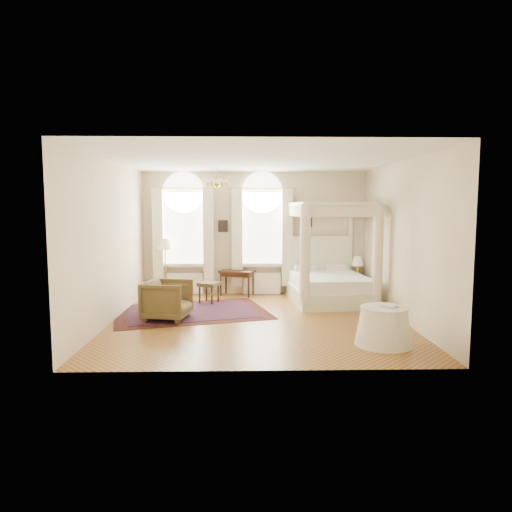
{
  "coord_description": "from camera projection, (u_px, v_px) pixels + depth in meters",
  "views": [
    {
      "loc": [
        -0.26,
        -9.35,
        2.33
      ],
      "look_at": [
        -0.02,
        0.4,
        1.31
      ],
      "focal_mm": 32.0,
      "sensor_mm": 36.0,
      "label": 1
    }
  ],
  "objects": [
    {
      "name": "ground",
      "position": [
        258.0,
        320.0,
        9.55
      ],
      "size": [
        6.0,
        6.0,
        0.0
      ],
      "primitive_type": "plane",
      "color": "#9C642D",
      "rests_on": "ground"
    },
    {
      "name": "armchair",
      "position": [
        167.0,
        300.0,
        9.54
      ],
      "size": [
        1.05,
        1.03,
        0.83
      ],
      "primitive_type": "imported",
      "rotation": [
        0.0,
        0.0,
        1.4
      ],
      "color": "#4D3E21",
      "rests_on": "ground"
    },
    {
      "name": "side_table",
      "position": [
        384.0,
        326.0,
        7.77
      ],
      "size": [
        0.97,
        0.97,
        0.66
      ],
      "color": "white",
      "rests_on": "ground"
    },
    {
      "name": "room_walls",
      "position": [
        258.0,
        225.0,
        9.34
      ],
      "size": [
        6.0,
        6.0,
        6.0
      ],
      "color": "beige",
      "rests_on": "ground"
    },
    {
      "name": "floor_lamp",
      "position": [
        165.0,
        247.0,
        12.04
      ],
      "size": [
        0.39,
        0.39,
        1.53
      ],
      "color": "#B59A3C",
      "rests_on": "ground"
    },
    {
      "name": "wall_pictures",
      "position": [
        258.0,
        225.0,
        12.31
      ],
      "size": [
        2.54,
        0.03,
        0.39
      ],
      "color": "black",
      "rests_on": "room_walls"
    },
    {
      "name": "window_left",
      "position": [
        184.0,
        240.0,
        12.2
      ],
      "size": [
        1.62,
        0.27,
        3.29
      ],
      "color": "silver",
      "rests_on": "room_walls"
    },
    {
      "name": "stool",
      "position": [
        209.0,
        286.0,
        11.22
      ],
      "size": [
        0.59,
        0.59,
        0.51
      ],
      "color": "#443B1D",
      "rests_on": "ground"
    },
    {
      "name": "nightstand",
      "position": [
        355.0,
        284.0,
        12.27
      ],
      "size": [
        0.41,
        0.37,
        0.57
      ],
      "primitive_type": "cube",
      "rotation": [
        0.0,
        0.0,
        0.01
      ],
      "color": "#33180E",
      "rests_on": "ground"
    },
    {
      "name": "canopy_bed",
      "position": [
        329.0,
        280.0,
        11.3
      ],
      "size": [
        2.03,
        2.42,
        2.47
      ],
      "color": "beige",
      "rests_on": "ground"
    },
    {
      "name": "book",
      "position": [
        386.0,
        307.0,
        7.69
      ],
      "size": [
        0.32,
        0.34,
        0.03
      ],
      "primitive_type": "imported",
      "rotation": [
        0.0,
        0.0,
        0.63
      ],
      "color": "black",
      "rests_on": "side_table"
    },
    {
      "name": "chandelier",
      "position": [
        217.0,
        183.0,
        10.42
      ],
      "size": [
        0.51,
        0.45,
        0.5
      ],
      "color": "#B59A3C",
      "rests_on": "room_walls"
    },
    {
      "name": "window_right",
      "position": [
        262.0,
        240.0,
        12.25
      ],
      "size": [
        1.62,
        0.27,
        3.29
      ],
      "color": "silver",
      "rests_on": "room_walls"
    },
    {
      "name": "nightstand_lamp",
      "position": [
        357.0,
        262.0,
        12.29
      ],
      "size": [
        0.31,
        0.31,
        0.46
      ],
      "color": "#B59A3C",
      "rests_on": "nightstand"
    },
    {
      "name": "laptop",
      "position": [
        238.0,
        270.0,
        12.2
      ],
      "size": [
        0.34,
        0.26,
        0.02
      ],
      "primitive_type": "imported",
      "rotation": [
        0.0,
        0.0,
        2.93
      ],
      "color": "black",
      "rests_on": "writing_desk"
    },
    {
      "name": "writing_desk",
      "position": [
        237.0,
        274.0,
        12.16
      ],
      "size": [
        1.01,
        0.76,
        0.67
      ],
      "color": "#33180E",
      "rests_on": "ground"
    },
    {
      "name": "oriental_rug",
      "position": [
        191.0,
        312.0,
        10.25
      ],
      "size": [
        3.84,
        3.18,
        0.01
      ],
      "color": "#471811",
      "rests_on": "ground"
    },
    {
      "name": "coffee_table",
      "position": [
        160.0,
        293.0,
        10.4
      ],
      "size": [
        0.74,
        0.57,
        0.46
      ],
      "color": "silver",
      "rests_on": "ground"
    }
  ]
}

